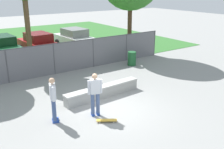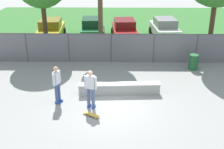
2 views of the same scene
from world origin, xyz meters
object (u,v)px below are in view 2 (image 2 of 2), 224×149
Objects in this scene: car_white at (164,28)px; bystander at (57,83)px; skateboarder at (91,88)px; trash_bin at (193,62)px; skateboard at (91,114)px; concrete_ledge at (119,89)px; car_green at (92,28)px; car_yellow at (51,29)px; car_red at (124,29)px.

bystander is at bearing -120.38° from car_white.
trash_bin is (5.80, 4.83, -0.55)m from skateboarder.
trash_bin is at bearing 30.56° from bystander.
skateboard is at bearing -35.95° from bystander.
trash_bin is at bearing 37.00° from concrete_ledge.
car_white is (5.08, 11.85, -0.17)m from skateboarder.
skateboarder is 1.19m from skateboard.
bystander is (-1.59, 0.47, 0.00)m from skateboarder.
car_green is 11.41m from bystander.
skateboard is 0.18× the size of car_yellow.
car_red is (1.75, 11.40, -0.17)m from skateboarder.
skateboarder is 0.42× the size of car_green.
car_white is at bearing 59.62° from bystander.
car_yellow is 1.00× the size of car_red.
car_green and car_white have the same top height.
skateboarder is at bearing -69.60° from car_yellow.
bystander is 8.60m from trash_bin.
concrete_ledge is 9.99m from car_red.
skateboard is 8.00m from trash_bin.
car_red is at bearing 72.99° from bystander.
skateboarder is 1.66m from bystander.
car_yellow is 1.00× the size of car_green.
skateboard is at bearing -135.85° from trash_bin.
car_yellow is at bearing 110.40° from skateboarder.
car_white is at bearing 70.01° from concrete_ledge.
concrete_ledge is at bearing -60.89° from car_yellow.
concrete_ledge is 0.95× the size of car_white.
car_green is 2.66m from car_red.
skateboard is at bearing -111.73° from car_white.
trash_bin is at bearing -32.93° from car_yellow.
skateboard is (-1.23, -2.17, -0.21)m from concrete_ledge.
car_green is at bearing 86.38° from bystander.
car_red is at bearing 81.26° from skateboarder.
car_red reaches higher than concrete_ledge.
trash_bin is (4.50, 3.39, 0.18)m from concrete_ledge.
car_green is 2.37× the size of bystander.
car_yellow and car_white have the same top height.
skateboard is 0.84× the size of trash_bin.
bystander is at bearing -107.01° from car_red.
concrete_ledge is 5.25× the size of skateboard.
car_white is at bearing 95.81° from trash_bin.
car_green is at bearing 9.23° from car_yellow.
skateboard is at bearing -84.97° from skateboarder.
car_white is 13.20m from bystander.
car_red is 1.00× the size of car_white.
bystander is 1.97× the size of trash_bin.
car_green is 4.67× the size of trash_bin.
skateboarder is 2.34× the size of skateboard.
skateboard is 13.57m from car_white.
concrete_ledge is 2.24× the size of skateboarder.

